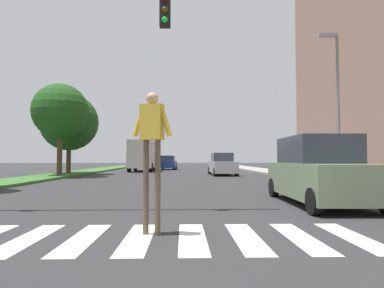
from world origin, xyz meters
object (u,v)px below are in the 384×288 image
(sedan_far_horizon, at_px, (156,162))
(truck_box_delivery, at_px, (143,155))
(tree_far, at_px, (60,111))
(suv_crossing, at_px, (319,172))
(sedan_midblock, at_px, (222,165))
(pedestrian_performer, at_px, (152,139))
(sedan_distant, at_px, (168,163))
(tree_distant, at_px, (69,122))
(street_lamp_right, at_px, (336,93))

(sedan_far_horizon, xyz_separation_m, truck_box_delivery, (0.30, -19.94, 0.85))
(tree_far, xyz_separation_m, truck_box_delivery, (4.59, 10.15, -3.03))
(suv_crossing, xyz_separation_m, sedan_midblock, (-0.87, 16.39, -0.12))
(pedestrian_performer, xyz_separation_m, sedan_distant, (-1.25, 33.26, -0.89))
(tree_far, xyz_separation_m, suv_crossing, (12.69, -13.83, -3.73))
(tree_distant, height_order, suv_crossing, tree_distant)
(street_lamp_right, distance_m, sedan_far_horizon, 39.41)
(suv_crossing, xyz_separation_m, truck_box_delivery, (-8.10, 23.98, 0.70))
(suv_crossing, height_order, sedan_midblock, suv_crossing)
(suv_crossing, distance_m, sedan_midblock, 16.41)
(suv_crossing, bearing_deg, street_lamp_right, 60.63)
(truck_box_delivery, bearing_deg, suv_crossing, -71.35)
(sedan_midblock, bearing_deg, street_lamp_right, -64.89)
(sedan_far_horizon, distance_m, truck_box_delivery, 19.96)
(sedan_midblock, xyz_separation_m, sedan_distant, (-4.89, 13.14, -0.04))
(sedan_far_horizon, bearing_deg, suv_crossing, -79.18)
(sedan_far_horizon, bearing_deg, sedan_midblock, -74.72)
(tree_far, height_order, tree_distant, tree_far)
(tree_distant, relative_size, pedestrian_performer, 2.59)
(tree_distant, relative_size, truck_box_delivery, 1.04)
(tree_distant, relative_size, sedan_distant, 1.49)
(pedestrian_performer, relative_size, sedan_midblock, 0.54)
(sedan_distant, bearing_deg, tree_far, -113.81)
(tree_far, height_order, sedan_distant, tree_far)
(pedestrian_performer, distance_m, sedan_far_horizon, 47.81)
(street_lamp_right, distance_m, sedan_midblock, 11.45)
(suv_crossing, bearing_deg, tree_distant, 127.56)
(street_lamp_right, bearing_deg, tree_distant, 147.99)
(suv_crossing, bearing_deg, sedan_far_horizon, 100.82)
(sedan_far_horizon, bearing_deg, pedestrian_performer, -85.35)
(suv_crossing, bearing_deg, sedan_distant, 101.04)
(suv_crossing, bearing_deg, sedan_midblock, 93.04)
(street_lamp_right, distance_m, pedestrian_performer, 13.53)
(street_lamp_right, height_order, pedestrian_performer, street_lamp_right)
(sedan_midblock, relative_size, truck_box_delivery, 0.75)
(tree_far, distance_m, tree_distant, 3.42)
(tree_far, distance_m, sedan_distant, 17.60)
(tree_distant, distance_m, sedan_distant, 14.84)
(sedan_distant, xyz_separation_m, sedan_far_horizon, (-2.63, 14.38, 0.01))
(sedan_midblock, relative_size, sedan_far_horizon, 1.13)
(street_lamp_right, relative_size, sedan_distant, 1.74)
(street_lamp_right, height_order, sedan_far_horizon, street_lamp_right)
(sedan_midblock, xyz_separation_m, truck_box_delivery, (-7.22, 7.59, 0.82))
(tree_distant, distance_m, pedestrian_performer, 22.80)
(sedan_midblock, height_order, truck_box_delivery, truck_box_delivery)
(tree_far, relative_size, truck_box_delivery, 1.04)
(sedan_midblock, bearing_deg, truck_box_delivery, 133.58)
(pedestrian_performer, height_order, sedan_midblock, pedestrian_performer)
(tree_distant, bearing_deg, pedestrian_performer, -67.40)
(pedestrian_performer, height_order, suv_crossing, pedestrian_performer)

